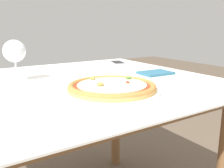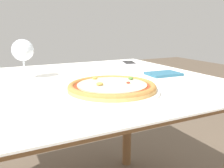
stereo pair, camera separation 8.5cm
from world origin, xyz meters
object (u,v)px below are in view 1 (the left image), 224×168
at_px(cell_phone, 117,63).
at_px(pizza_plate, 112,88).
at_px(dining_table, 64,103).
at_px(wine_glass_far_left, 14,52).

bearing_deg(cell_phone, pizza_plate, -125.56).
distance_m(pizza_plate, cell_phone, 0.67).
xyz_separation_m(dining_table, pizza_plate, (0.09, -0.22, 0.10)).
bearing_deg(dining_table, cell_phone, 33.78).
bearing_deg(dining_table, wine_glass_far_left, 137.02).
relative_size(wine_glass_far_left, cell_phone, 1.08).
distance_m(wine_glass_far_left, cell_phone, 0.66).
relative_size(dining_table, cell_phone, 7.98).
bearing_deg(cell_phone, dining_table, -146.22).
height_order(dining_table, cell_phone, cell_phone).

